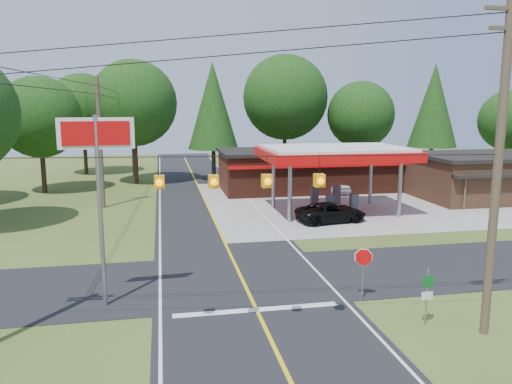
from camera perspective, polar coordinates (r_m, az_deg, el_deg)
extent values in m
plane|color=#38511C|center=(23.29, -1.63, -9.92)|extent=(120.00, 120.00, 0.00)
cube|color=black|center=(23.29, -1.63, -9.90)|extent=(8.00, 120.00, 0.02)
cube|color=black|center=(23.29, -1.63, -9.89)|extent=(70.00, 7.00, 0.02)
cube|color=yellow|center=(23.29, -1.63, -9.86)|extent=(0.15, 110.00, 0.00)
cylinder|color=gray|center=(33.73, 3.89, 0.01)|extent=(0.28, 0.28, 4.20)
cylinder|color=gray|center=(38.52, 2.01, 1.27)|extent=(0.28, 0.28, 4.20)
cylinder|color=gray|center=(36.57, 16.11, 0.41)|extent=(0.28, 0.28, 4.20)
cylinder|color=gray|center=(41.03, 12.98, 1.56)|extent=(0.28, 0.28, 4.20)
cube|color=red|center=(36.98, 8.97, 4.30)|extent=(10.60, 7.40, 0.70)
cube|color=white|center=(36.94, 8.99, 4.92)|extent=(10.00, 7.00, 0.25)
cube|color=#9E9B93|center=(35.97, 9.75, -2.69)|extent=(3.20, 0.90, 0.22)
cube|color=#3F3F44|center=(35.50, 8.43, -1.47)|extent=(0.55, 0.45, 1.50)
cube|color=#3F3F44|center=(36.13, 11.13, -1.35)|extent=(0.55, 0.45, 1.50)
cube|color=#9E9B93|center=(39.28, 7.92, -1.57)|extent=(3.20, 0.90, 0.22)
cube|color=#3F3F44|center=(38.85, 6.69, -0.44)|extent=(0.55, 0.45, 1.50)
cube|color=#3F3F44|center=(39.43, 9.19, -0.34)|extent=(0.55, 0.45, 1.50)
cube|color=#502217|center=(47.02, 5.93, 2.38)|extent=(16.00, 7.00, 3.50)
cube|color=black|center=(46.81, 5.97, 4.68)|extent=(16.40, 7.40, 0.30)
cube|color=red|center=(43.50, 7.32, 2.99)|extent=(16.00, 0.50, 0.25)
cylinder|color=#473828|center=(18.41, 25.87, 2.18)|extent=(0.30, 0.30, 11.50)
cube|color=#473828|center=(18.52, 27.14, 18.16)|extent=(1.80, 0.12, 0.12)
cube|color=#473828|center=(18.44, 26.99, 16.33)|extent=(1.40, 0.12, 0.12)
cylinder|color=#473828|center=(39.99, -17.37, 5.33)|extent=(0.30, 0.30, 10.00)
cube|color=#473828|center=(39.91, -17.70, 11.63)|extent=(1.80, 0.12, 0.12)
cube|color=#473828|center=(39.90, -17.65, 10.77)|extent=(1.40, 0.12, 0.12)
cylinder|color=#473828|center=(56.80, -13.95, 6.48)|extent=(0.30, 0.30, 9.50)
cube|color=orange|center=(16.11, -10.98, 1.13)|extent=(0.32, 0.32, 0.42)
cube|color=orange|center=(16.00, -4.88, 1.21)|extent=(0.32, 0.32, 0.42)
cube|color=orange|center=(16.06, 1.23, 1.28)|extent=(0.32, 0.32, 0.42)
cube|color=orange|center=(16.31, 7.23, 1.34)|extent=(0.32, 0.32, 0.42)
cylinder|color=#332316|center=(49.14, -23.12, 2.22)|extent=(0.44, 0.44, 3.96)
sphere|color=#13330E|center=(48.79, -23.51, 7.86)|extent=(7.26, 7.26, 7.26)
cylinder|color=#332316|center=(51.99, -13.57, 3.53)|extent=(0.44, 0.44, 4.68)
sphere|color=#13330E|center=(51.69, -13.83, 9.84)|extent=(8.58, 8.58, 8.58)
cylinder|color=#332316|center=(53.22, -4.86, 3.72)|extent=(0.44, 0.44, 4.32)
cone|color=#13330E|center=(52.91, -4.95, 9.80)|extent=(5.28, 5.28, 9.00)
cylinder|color=#332316|center=(55.56, 3.28, 4.38)|extent=(0.44, 0.44, 5.04)
sphere|color=#13330E|center=(55.30, 3.34, 10.74)|extent=(9.24, 9.24, 9.24)
cylinder|color=#332316|center=(56.23, 11.72, 3.70)|extent=(0.44, 0.44, 3.96)
sphere|color=#13330E|center=(55.92, 11.90, 8.63)|extent=(7.26, 7.26, 7.26)
cylinder|color=#332316|center=(58.86, 19.34, 3.79)|extent=(0.44, 0.44, 4.32)
cone|color=#13330E|center=(58.58, 19.66, 9.28)|extent=(5.28, 5.28, 9.00)
cylinder|color=#332316|center=(61.69, 26.70, 3.22)|extent=(0.44, 0.44, 3.60)
sphere|color=#13330E|center=(61.41, 27.03, 7.29)|extent=(6.60, 6.60, 6.60)
cylinder|color=#332316|center=(60.51, -18.91, 3.97)|extent=(0.44, 0.44, 4.32)
sphere|color=#13330E|center=(60.24, -19.20, 8.97)|extent=(7.92, 7.92, 7.92)
imported|color=black|center=(34.35, 8.60, -2.34)|extent=(5.45, 5.45, 1.34)
imported|color=white|center=(45.91, 9.02, 0.88)|extent=(4.58, 4.58, 1.53)
cylinder|color=gray|center=(20.20, -17.35, -2.35)|extent=(0.18, 0.18, 7.55)
cube|color=white|center=(19.80, -17.81, 6.40)|extent=(2.80, 0.29, 1.19)
cube|color=red|center=(19.75, -17.83, 6.39)|extent=(2.47, 0.24, 0.91)
cylinder|color=gray|center=(21.17, 12.10, -9.22)|extent=(0.07, 0.07, 2.09)
cylinder|color=gray|center=(19.42, 18.91, -11.24)|extent=(0.06, 0.06, 2.16)
cube|color=#0C591E|center=(19.19, 19.07, -9.65)|extent=(0.44, 0.04, 0.44)
cube|color=white|center=(19.37, 18.97, -11.16)|extent=(0.44, 0.04, 0.29)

